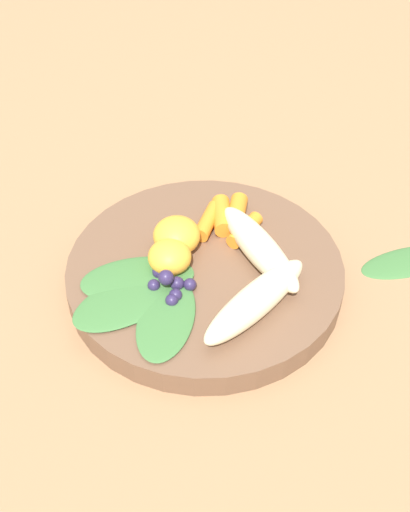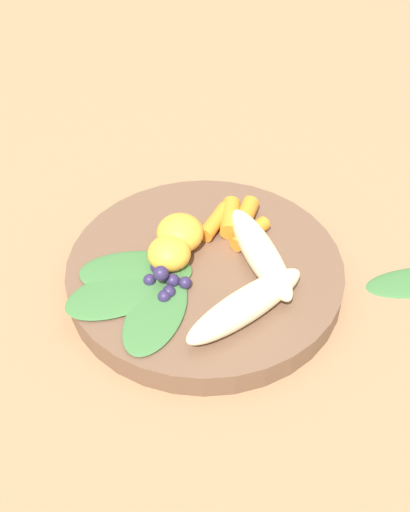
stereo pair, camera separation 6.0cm
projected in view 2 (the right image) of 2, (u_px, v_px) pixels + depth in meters
The scene contains 15 objects.
ground_plane at pixel (205, 282), 0.62m from camera, with size 2.40×2.40×0.00m, color #99704C.
bowl at pixel (205, 273), 0.61m from camera, with size 0.27×0.27×0.03m, color brown.
banana_peeled_left at pixel (260, 253), 0.59m from camera, with size 0.13×0.03×0.03m, color beige.
banana_peeled_right at pixel (246, 305), 0.55m from camera, with size 0.13×0.03×0.03m, color beige.
orange_segment_near at pixel (169, 253), 0.59m from camera, with size 0.04×0.04×0.03m, color #F4A833.
orange_segment_far at pixel (183, 231), 0.61m from camera, with size 0.05×0.05×0.04m, color #F4A833.
carrot_front at pixel (250, 234), 0.63m from camera, with size 0.02×0.02×0.05m, color orange.
carrot_mid_left at pixel (245, 216), 0.64m from camera, with size 0.02×0.02×0.05m, color orange.
carrot_mid_right at pixel (230, 217), 0.64m from camera, with size 0.02×0.02×0.05m, color orange.
carrot_rear at pixel (215, 222), 0.64m from camera, with size 0.02×0.02×0.05m, color orange.
blueberry_pile at pixel (165, 280), 0.58m from camera, with size 0.04×0.05×0.03m.
coconut_shred_patch at pixel (147, 278), 0.59m from camera, with size 0.05×0.05×0.00m, color white.
kale_leaf_left at pixel (136, 272), 0.59m from camera, with size 0.11×0.06×0.01m, color #3D7038.
kale_leaf_right at pixel (123, 292), 0.57m from camera, with size 0.11×0.06×0.01m, color #3D7038.
kale_leaf_rear at pixel (156, 313), 0.56m from camera, with size 0.10×0.05×0.01m, color #3D7038.
Camera 2 is at (-0.30, -0.31, 0.45)m, focal length 43.26 mm.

